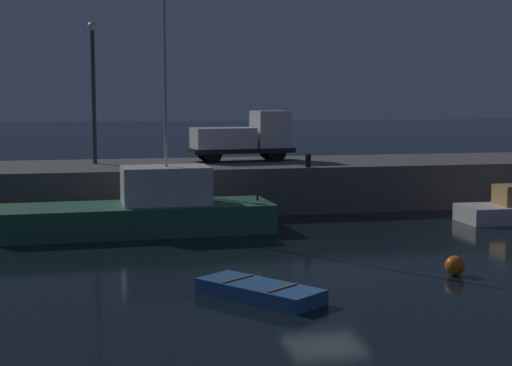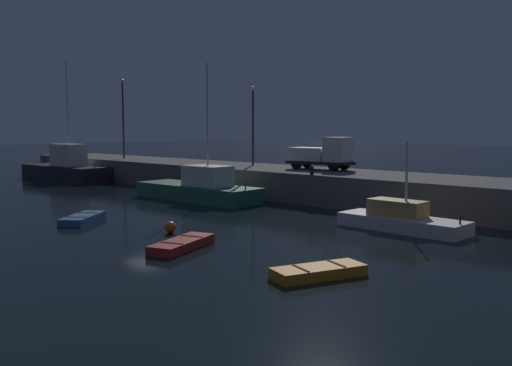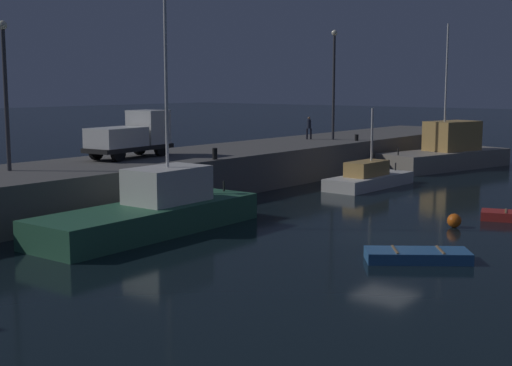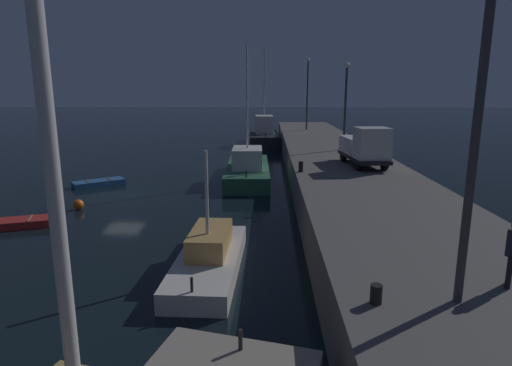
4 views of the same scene
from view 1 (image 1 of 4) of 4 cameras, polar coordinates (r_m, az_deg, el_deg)
ground_plane at (r=25.23m, az=5.13°, el=-6.54°), size 320.00×320.00×0.00m
pier_quay at (r=40.01m, az=-1.59°, el=-0.10°), size 78.09×7.46×2.26m
fishing_boat_blue at (r=32.44m, az=-8.26°, el=-2.05°), size 11.24×3.68×10.50m
dinghy_orange_near at (r=21.88m, az=0.27°, el=-7.96°), size 3.36×3.84×0.45m
mooring_buoy_near at (r=25.38m, az=14.45°, el=-5.90°), size 0.63×0.63×0.63m
lamp_post_east at (r=40.02m, az=-11.90°, el=7.41°), size 0.44×0.44×7.09m
utility_truck at (r=40.88m, az=-0.77°, el=3.40°), size 5.61×2.48×2.64m
bollard_west at (r=37.29m, az=3.86°, el=1.66°), size 0.28×0.28×0.64m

